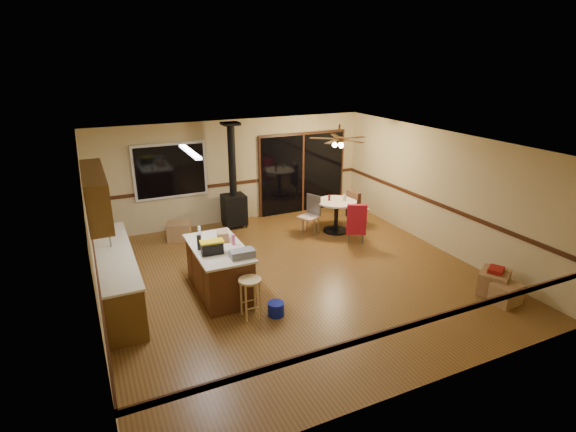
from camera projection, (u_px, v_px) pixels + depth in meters
floor at (294, 276)px, 8.78m from camera, size 7.00×7.00×0.00m
ceiling at (295, 144)px, 7.90m from camera, size 7.00×7.00×0.00m
wall_back at (235, 172)px, 11.33m from camera, size 7.00×0.00×7.00m
wall_front at (422, 302)px, 5.36m from camera, size 7.00×0.00×7.00m
wall_left at (92, 245)px, 6.95m from camera, size 0.00×7.00×7.00m
wall_right at (440, 191)px, 9.73m from camera, size 0.00×7.00×7.00m
chair_rail at (295, 228)px, 8.44m from camera, size 7.00×7.00×0.08m
window at (170, 171)px, 10.58m from camera, size 1.72×0.10×1.32m
sliding_door at (303, 174)px, 12.12m from camera, size 2.52×0.10×2.10m
lower_cabinets at (116, 278)px, 7.79m from camera, size 0.60×3.00×0.86m
countertop at (113, 254)px, 7.64m from camera, size 0.64×3.04×0.04m
upper_cabinets at (96, 195)px, 7.42m from camera, size 0.35×2.00×0.80m
kitchen_island at (219, 270)px, 8.03m from camera, size 0.88×1.68×0.90m
wood_stove at (234, 199)px, 11.06m from camera, size 0.55×0.50×2.52m
ceiling_fan at (339, 141)px, 10.26m from camera, size 0.24×0.24×0.55m
fluorescent_strip at (190, 152)px, 7.46m from camera, size 0.10×1.20×0.04m
toolbox_grey at (242, 254)px, 7.46m from camera, size 0.42×0.24×0.13m
toolbox_black at (212, 248)px, 7.58m from camera, size 0.38×0.22×0.20m
toolbox_yellow_lid at (212, 242)px, 7.55m from camera, size 0.41×0.24×0.03m
box_on_island at (223, 236)px, 8.11m from camera, size 0.24×0.30×0.18m
bottle_dark at (199, 243)px, 7.72m from camera, size 0.09×0.09×0.27m
bottle_pink at (233, 240)px, 7.93m from camera, size 0.07×0.07×0.19m
bottle_white at (199, 230)px, 8.39m from camera, size 0.06×0.06×0.16m
bar_stool at (250, 298)px, 7.31m from camera, size 0.42×0.42×0.69m
blue_bucket at (276, 309)px, 7.43m from camera, size 0.28×0.28×0.23m
dining_table at (336, 211)px, 10.83m from camera, size 0.96×0.96×0.78m
glass_red at (329, 198)px, 10.75m from camera, size 0.07×0.07×0.15m
glass_cream at (344, 198)px, 10.75m from camera, size 0.07×0.07×0.15m
chair_left at (311, 210)px, 10.69m from camera, size 0.54×0.54×0.51m
chair_near at (357, 219)px, 10.08m from camera, size 0.59×0.61×0.70m
chair_right at (354, 205)px, 11.04m from camera, size 0.51×0.47×0.70m
box_under_window at (179, 231)px, 10.44m from camera, size 0.63×0.55×0.42m
box_corner_a at (494, 282)px, 8.08m from camera, size 0.72×0.69×0.42m
box_corner_b at (506, 294)px, 7.77m from camera, size 0.47×0.41×0.36m
box_small_red at (496, 270)px, 8.00m from camera, size 0.38×0.36×0.08m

